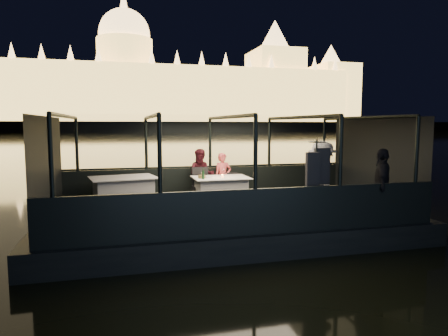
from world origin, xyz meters
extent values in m
plane|color=black|center=(0.00, 80.00, 0.00)|extent=(500.00, 500.00, 0.00)
cube|color=black|center=(0.00, 0.00, 0.00)|extent=(8.60, 4.40, 1.00)
cube|color=black|center=(0.00, 0.00, 0.48)|extent=(8.00, 4.00, 0.04)
cube|color=black|center=(0.00, 2.00, 0.95)|extent=(8.00, 0.08, 0.90)
cube|color=black|center=(0.00, -2.00, 0.95)|extent=(8.00, 0.08, 0.90)
cube|color=#423D33|center=(0.00, 210.00, 1.00)|extent=(400.00, 140.00, 6.00)
cube|color=silver|center=(0.03, 0.83, 0.89)|extent=(1.46, 1.06, 0.77)
cube|color=white|center=(-2.44, 0.96, 0.89)|extent=(1.76, 1.41, 0.83)
cube|color=black|center=(-0.40, 1.28, 0.95)|extent=(0.48, 0.48, 0.96)
cube|color=black|center=(0.47, 1.28, 0.95)|extent=(0.45, 0.45, 0.79)
imported|color=#DD5051|center=(0.27, 1.57, 1.25)|extent=(0.52, 0.38, 1.34)
imported|color=#42121B|center=(-0.34, 1.58, 1.25)|extent=(0.81, 0.69, 1.46)
imported|color=silver|center=(1.87, -1.12, 1.35)|extent=(0.76, 1.20, 1.76)
imported|color=black|center=(2.98, -1.72, 1.35)|extent=(0.86, 1.01, 1.62)
cylinder|color=#153B1B|center=(-0.50, 0.56, 1.42)|extent=(0.08, 0.08, 0.27)
cylinder|color=olive|center=(-0.49, 0.75, 1.31)|extent=(0.25, 0.25, 0.08)
cylinder|color=orange|center=(0.05, 0.75, 1.31)|extent=(0.06, 0.06, 0.08)
cylinder|color=white|center=(0.30, 0.60, 1.27)|extent=(0.27, 0.27, 0.01)
cylinder|color=silver|center=(-0.30, 0.86, 1.27)|extent=(0.32, 0.32, 0.02)
camera|label=1|loc=(-2.45, -9.14, 2.61)|focal=32.00mm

